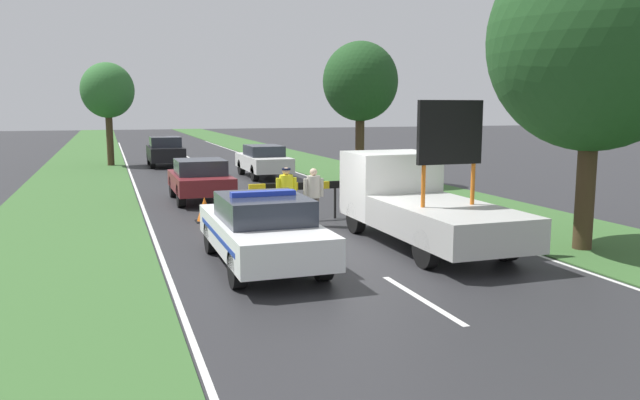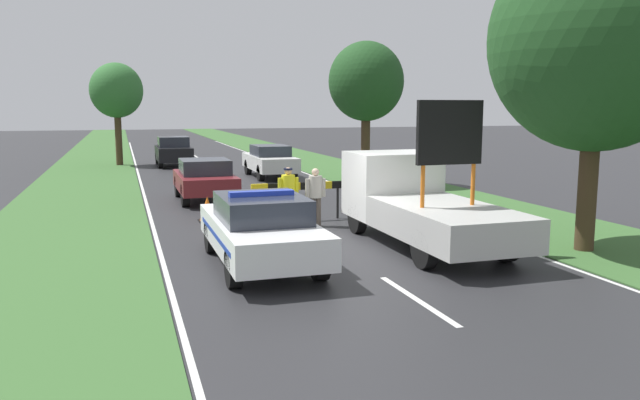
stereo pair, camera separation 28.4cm
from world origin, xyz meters
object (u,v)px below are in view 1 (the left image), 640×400
Objects in this scene: traffic_cone_centre_front at (205,209)px; roadside_tree_near_left at (360,82)px; queued_car_wagon_maroon at (200,179)px; queued_car_sedan_black at (165,151)px; work_truck at (416,201)px; roadside_tree_mid_left at (595,41)px; pedestrian_civilian at (314,192)px; police_officer at (286,191)px; road_barrier at (298,189)px; queued_car_van_white at (263,160)px; traffic_cone_near_police at (235,227)px; roadside_tree_near_right at (108,91)px; police_car at (262,229)px.

roadside_tree_near_left is (7.35, 6.37, 3.85)m from traffic_cone_centre_front.
queued_car_wagon_maroon is (0.45, 3.99, 0.41)m from traffic_cone_centre_front.
queued_car_wagon_maroon is at bearing 89.94° from queued_car_sedan_black.
roadside_tree_mid_left is (3.19, -1.96, 3.63)m from work_truck.
roadside_tree_near_left is at bearing 45.13° from pedestrian_civilian.
pedestrian_civilian is 3.21m from traffic_cone_centre_front.
work_truck reaches higher than traffic_cone_centre_front.
police_officer is 0.74m from pedestrian_civilian.
pedestrian_civilian reaches higher than road_barrier.
traffic_cone_centre_front is 0.12× the size of roadside_tree_near_left.
queued_car_sedan_black reaches higher than traffic_cone_centre_front.
roadside_tree_near_left reaches higher than queued_car_wagon_maroon.
roadside_tree_mid_left is (3.34, -16.71, 3.85)m from queued_car_van_white.
road_barrier is 18.25m from queued_car_sedan_black.
roadside_tree_near_right is (-2.73, 21.23, 3.76)m from traffic_cone_near_police.
work_truck is 3.79m from police_officer.
roadside_tree_mid_left is at bearing 147.09° from police_officer.
queued_car_van_white is at bearing 67.86° from traffic_cone_centre_front.
roadside_tree_near_right reaches higher than queued_car_van_white.
police_officer is 0.41× the size of queued_car_wagon_maroon.
roadside_tree_mid_left is at bearing 101.29° from queued_car_van_white.
traffic_cone_centre_front is at bearing -82.75° from roadside_tree_near_right.
pedestrian_civilian is at bearing -79.25° from road_barrier.
roadside_tree_near_left is 12.68m from roadside_tree_mid_left.
queued_car_van_white is (4.24, 10.42, 0.43)m from traffic_cone_centre_front.
queued_car_van_white is 0.78× the size of roadside_tree_near_left.
pedestrian_civilian is 2.24× the size of traffic_cone_centre_front.
roadside_tree_near_right reaches higher than queued_car_wagon_maroon.
police_car is 7.74× the size of traffic_cone_near_police.
queued_car_van_white is at bearing 73.41° from traffic_cone_near_police.
pedestrian_civilian reaches higher than traffic_cone_near_police.
work_truck reaches higher than pedestrian_civilian.
queued_car_sedan_black is at bearing -22.81° from roadside_tree_near_right.
pedestrian_civilian is (0.16, -0.96, 0.02)m from road_barrier.
queued_car_sedan_black reaches higher than police_car.
roadside_tree_near_left is 1.04× the size of roadside_tree_near_right.
traffic_cone_centre_front is at bearing -45.05° from work_truck.
work_truck is 14.76m from queued_car_van_white.
road_barrier is at bearing -75.76° from roadside_tree_near_right.
traffic_cone_near_police is 9.19m from roadside_tree_mid_left.
queued_car_sedan_black is (-2.07, 18.13, -0.09)m from road_barrier.
traffic_cone_centre_front is (-0.36, 2.59, 0.05)m from traffic_cone_near_police.
police_officer is 18.89m from queued_car_sedan_black.
roadside_tree_mid_left reaches higher than work_truck.
roadside_tree_near_right is at bearing -51.20° from queued_car_van_white.
work_truck is at bearing 90.57° from queued_car_van_white.
road_barrier is at bearing -63.49° from work_truck.
roadside_tree_mid_left is at bearing -68.26° from roadside_tree_near_right.
traffic_cone_centre_front is 10.46m from roadside_tree_near_left.
road_barrier is at bearing 41.17° from traffic_cone_near_police.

